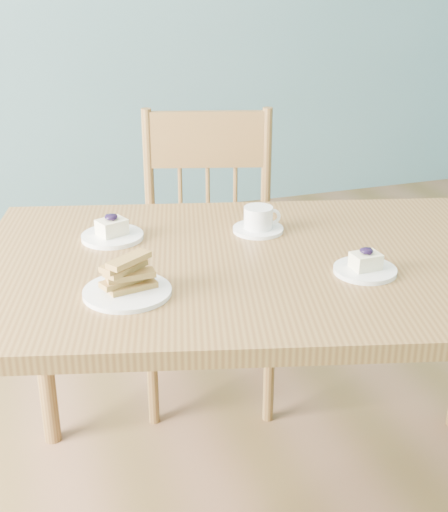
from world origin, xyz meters
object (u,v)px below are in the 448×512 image
object	(u,v)px
dining_chair	(209,258)
cheesecake_plate_near	(365,266)
biscotti_plate	(127,282)
cheesecake_plate_far	(112,232)
coffee_cup	(259,221)
dining_table	(277,287)

from	to	relation	value
dining_chair	cheesecake_plate_near	bearing A→B (deg)	-64.44
cheesecake_plate_near	biscotti_plate	world-z (taller)	biscotti_plate
dining_chair	cheesecake_plate_near	distance (m)	0.86
cheesecake_plate_far	biscotti_plate	xyz separation A→B (m)	(-0.03, -0.33, 0.01)
cheesecake_plate_far	biscotti_plate	distance (m)	0.33
dining_chair	coffee_cup	xyz separation A→B (m)	(-0.01, -0.48, 0.31)
dining_chair	cheesecake_plate_near	world-z (taller)	dining_chair
coffee_cup	biscotti_plate	size ratio (longest dim) A/B	0.69
biscotti_plate	cheesecake_plate_near	bearing A→B (deg)	-6.66
coffee_cup	dining_table	bearing A→B (deg)	-86.01
dining_table	biscotti_plate	distance (m)	0.40
dining_table	biscotti_plate	bearing A→B (deg)	-154.23
dining_chair	cheesecake_plate_near	xyz separation A→B (m)	(0.13, -0.80, 0.29)
cheesecake_plate_far	coffee_cup	distance (m)	0.38
cheesecake_plate_far	dining_table	bearing A→B (deg)	-35.40
cheesecake_plate_near	cheesecake_plate_far	bearing A→B (deg)	142.88
cheesecake_plate_near	dining_chair	bearing A→B (deg)	99.16
dining_table	cheesecake_plate_far	xyz separation A→B (m)	(-0.35, 0.25, 0.09)
dining_table	dining_chair	bearing A→B (deg)	102.28
dining_chair	coffee_cup	distance (m)	0.57
dining_chair	coffee_cup	world-z (taller)	dining_chair
cheesecake_plate_near	coffee_cup	bearing A→B (deg)	113.54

